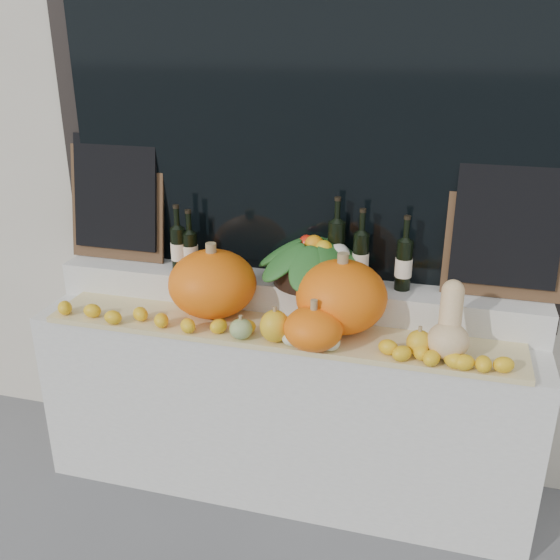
% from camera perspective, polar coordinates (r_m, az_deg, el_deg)
% --- Properties ---
extents(storefront_facade, '(7.00, 0.94, 4.50)m').
position_cam_1_polar(storefront_facade, '(3.27, 4.02, 24.07)').
color(storefront_facade, beige).
rests_on(storefront_facade, ground).
extents(display_sill, '(2.30, 0.55, 0.88)m').
position_cam_1_polar(display_sill, '(3.08, 0.37, -11.28)').
color(display_sill, silver).
rests_on(display_sill, ground).
extents(rear_tier, '(2.30, 0.25, 0.16)m').
position_cam_1_polar(rear_tier, '(2.96, 1.15, -1.28)').
color(rear_tier, silver).
rests_on(rear_tier, display_sill).
extents(straw_bedding, '(2.10, 0.32, 0.02)m').
position_cam_1_polar(straw_bedding, '(2.74, -0.28, -4.78)').
color(straw_bedding, tan).
rests_on(straw_bedding, display_sill).
extents(pumpkin_left, '(0.41, 0.41, 0.30)m').
position_cam_1_polar(pumpkin_left, '(2.84, -6.19, -0.32)').
color(pumpkin_left, orange).
rests_on(pumpkin_left, straw_bedding).
extents(pumpkin_right, '(0.45, 0.45, 0.31)m').
position_cam_1_polar(pumpkin_right, '(2.69, 5.63, -1.51)').
color(pumpkin_right, orange).
rests_on(pumpkin_right, straw_bedding).
extents(pumpkin_center, '(0.26, 0.26, 0.18)m').
position_cam_1_polar(pumpkin_center, '(2.55, 3.07, -4.47)').
color(pumpkin_center, orange).
rests_on(pumpkin_center, straw_bedding).
extents(butternut_squash, '(0.17, 0.22, 0.30)m').
position_cam_1_polar(butternut_squash, '(2.57, 15.22, -4.31)').
color(butternut_squash, '#E0B983').
rests_on(butternut_squash, straw_bedding).
extents(decorative_gourds, '(0.84, 0.16, 0.16)m').
position_cam_1_polar(decorative_gourds, '(2.59, 2.30, -4.84)').
color(decorative_gourds, '#366A1F').
rests_on(decorative_gourds, straw_bedding).
extents(lemon_heap, '(2.20, 0.16, 0.06)m').
position_cam_1_polar(lemon_heap, '(2.63, -0.92, -4.98)').
color(lemon_heap, yellow).
rests_on(lemon_heap, straw_bedding).
extents(produce_bowl, '(0.57, 0.57, 0.24)m').
position_cam_1_polar(produce_bowl, '(2.85, 3.12, 1.91)').
color(produce_bowl, black).
rests_on(produce_bowl, rear_tier).
extents(wine_bottle_far_left, '(0.08, 0.08, 0.32)m').
position_cam_1_polar(wine_bottle_far_left, '(3.03, -9.25, 2.90)').
color(wine_bottle_far_left, black).
rests_on(wine_bottle_far_left, rear_tier).
extents(wine_bottle_near_left, '(0.08, 0.08, 0.30)m').
position_cam_1_polar(wine_bottle_near_left, '(3.03, -8.21, 2.69)').
color(wine_bottle_near_left, black).
rests_on(wine_bottle_near_left, rear_tier).
extents(wine_bottle_tall, '(0.08, 0.08, 0.40)m').
position_cam_1_polar(wine_bottle_tall, '(2.85, 5.15, 2.65)').
color(wine_bottle_tall, black).
rests_on(wine_bottle_tall, rear_tier).
extents(wine_bottle_near_right, '(0.08, 0.08, 0.36)m').
position_cam_1_polar(wine_bottle_near_right, '(2.83, 7.37, 1.97)').
color(wine_bottle_near_right, black).
rests_on(wine_bottle_near_right, rear_tier).
extents(wine_bottle_far_right, '(0.08, 0.08, 0.34)m').
position_cam_1_polar(wine_bottle_far_right, '(2.82, 11.25, 1.44)').
color(wine_bottle_far_right, black).
rests_on(wine_bottle_far_right, rear_tier).
extents(chalkboard_left, '(0.50, 0.13, 0.61)m').
position_cam_1_polar(chalkboard_left, '(3.22, -14.75, 7.50)').
color(chalkboard_left, '#4C331E').
rests_on(chalkboard_left, rear_tier).
extents(chalkboard_right, '(0.50, 0.13, 0.61)m').
position_cam_1_polar(chalkboard_right, '(2.82, 20.08, 4.82)').
color(chalkboard_right, '#4C331E').
rests_on(chalkboard_right, rear_tier).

